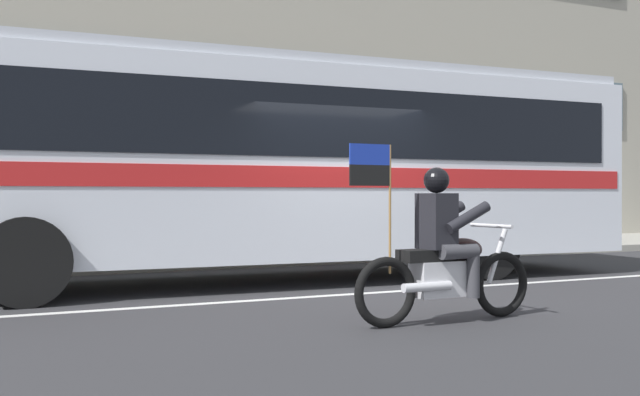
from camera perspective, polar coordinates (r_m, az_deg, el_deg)
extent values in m
plane|color=#2B2B2D|center=(10.33, 1.45, -6.93)|extent=(60.00, 60.00, 0.00)
cube|color=gray|center=(15.03, -7.39, -4.40)|extent=(28.00, 3.80, 0.15)
cube|color=silver|center=(9.80, 3.04, -7.30)|extent=(26.60, 0.14, 0.01)
cube|color=gray|center=(17.70, -9.77, 14.16)|extent=(28.00, 0.80, 11.11)
cube|color=#4C606B|center=(16.96, -9.36, 9.04)|extent=(25.76, 0.10, 1.40)
cube|color=silver|center=(11.13, -3.81, 2.51)|extent=(11.33, 2.93, 2.70)
cube|color=black|center=(11.17, -3.81, 5.33)|extent=(10.43, 2.94, 0.96)
cube|color=red|center=(11.13, -3.81, 1.48)|extent=(11.10, 2.95, 0.28)
cube|color=#ADB1BA|center=(11.28, -3.81, 9.68)|extent=(11.10, 2.79, 0.16)
cylinder|color=black|center=(9.22, -21.61, -4.56)|extent=(1.04, 0.30, 1.04)
cylinder|color=black|center=(11.67, 12.70, -3.55)|extent=(1.04, 0.30, 1.04)
torus|color=black|center=(8.17, 13.68, -6.40)|extent=(0.69, 0.12, 0.69)
torus|color=black|center=(7.30, 5.03, -7.18)|extent=(0.69, 0.12, 0.69)
cube|color=silver|center=(7.67, 9.30, -6.07)|extent=(0.65, 0.30, 0.36)
ellipsoid|color=black|center=(7.80, 10.77, -3.91)|extent=(0.49, 0.30, 0.24)
cube|color=black|center=(7.53, 8.08, -4.36)|extent=(0.57, 0.28, 0.12)
cylinder|color=silver|center=(8.10, 13.36, -4.32)|extent=(0.28, 0.07, 0.58)
cylinder|color=silver|center=(8.03, 12.93, -2.07)|extent=(0.06, 0.64, 0.04)
cylinder|color=silver|center=(7.37, 8.17, -6.72)|extent=(0.55, 0.11, 0.09)
cube|color=black|center=(7.59, 8.88, -1.75)|extent=(0.29, 0.37, 0.56)
sphere|color=black|center=(7.59, 8.88, 1.34)|extent=(0.26, 0.26, 0.26)
cylinder|color=#38383D|center=(7.83, 8.92, -3.89)|extent=(0.43, 0.17, 0.15)
cylinder|color=#38383D|center=(7.96, 9.97, -5.56)|extent=(0.13, 0.13, 0.46)
cylinder|color=#38383D|center=(7.55, 10.55, -4.04)|extent=(0.43, 0.17, 0.15)
cylinder|color=#38383D|center=(7.68, 11.61, -5.77)|extent=(0.13, 0.13, 0.46)
cylinder|color=black|center=(7.89, 9.42, -1.39)|extent=(0.52, 0.13, 0.32)
cylinder|color=black|center=(7.58, 11.24, -1.45)|extent=(0.52, 0.13, 0.32)
cylinder|color=olive|center=(7.27, 5.36, -0.85)|extent=(0.02, 0.02, 1.25)
cube|color=#1933A5|center=(7.16, 3.81, 3.34)|extent=(0.44, 0.04, 0.20)
cube|color=black|center=(7.15, 3.81, 1.74)|extent=(0.44, 0.04, 0.20)
cylinder|color=red|center=(14.21, 0.60, -3.19)|extent=(0.22, 0.22, 0.58)
sphere|color=red|center=(14.20, 0.60, -1.74)|extent=(0.20, 0.20, 0.20)
cylinder|color=red|center=(14.09, 0.84, -3.10)|extent=(0.09, 0.10, 0.09)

